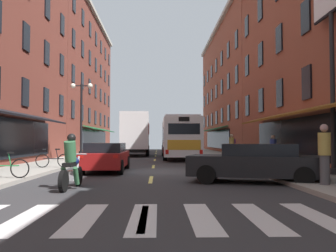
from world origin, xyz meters
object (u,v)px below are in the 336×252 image
(pedestrian_near, at_px, (232,145))
(pedestrian_mid, at_px, (324,153))
(bicycle_mid, at_px, (5,168))
(pedestrian_far, at_px, (273,149))
(transit_bus, at_px, (179,138))
(sedan_near, at_px, (255,162))
(motorcycle_rider, at_px, (71,165))
(bicycle_near, at_px, (53,160))
(box_truck, at_px, (136,134))
(billboard_sign, at_px, (331,19))
(sedan_far, at_px, (106,157))
(sedan_mid, at_px, (141,146))
(street_lamp_twin, at_px, (81,118))

(pedestrian_near, relative_size, pedestrian_mid, 0.98)
(bicycle_mid, relative_size, pedestrian_far, 1.07)
(transit_bus, distance_m, sedan_near, 16.85)
(motorcycle_rider, xyz_separation_m, bicycle_mid, (-2.74, 1.80, -0.21))
(motorcycle_rider, bearing_deg, bicycle_near, 110.34)
(transit_bus, relative_size, box_truck, 1.56)
(billboard_sign, xyz_separation_m, motorcycle_rider, (-9.39, -2.83, -5.50))
(sedan_near, distance_m, bicycle_mid, 8.70)
(billboard_sign, height_order, pedestrian_near, billboard_sign)
(sedan_far, height_order, pedestrian_far, pedestrian_far)
(transit_bus, distance_m, motorcycle_rider, 18.69)
(bicycle_mid, height_order, pedestrian_far, pedestrian_far)
(box_truck, height_order, motorcycle_rider, box_truck)
(billboard_sign, height_order, sedan_near, billboard_sign)
(billboard_sign, bearing_deg, sedan_mid, 106.53)
(sedan_far, distance_m, motorcycle_rider, 5.93)
(sedan_far, xyz_separation_m, pedestrian_far, (8.76, 2.84, 0.27))
(bicycle_near, height_order, pedestrian_near, pedestrian_near)
(bicycle_near, xyz_separation_m, bicycle_mid, (-0.28, -4.81, 0.00))
(billboard_sign, height_order, bicycle_near, billboard_sign)
(sedan_near, xyz_separation_m, street_lamp_twin, (-8.33, 10.92, 2.23))
(transit_bus, xyz_separation_m, sedan_far, (-4.07, -12.25, -0.98))
(transit_bus, xyz_separation_m, pedestrian_far, (4.69, -9.41, -0.71))
(bicycle_near, relative_size, pedestrian_far, 1.07)
(billboard_sign, height_order, pedestrian_mid, billboard_sign)
(billboard_sign, xyz_separation_m, sedan_far, (-9.20, 3.09, -5.52))
(transit_bus, bearing_deg, pedestrian_far, -63.50)
(sedan_near, bearing_deg, bicycle_mid, 177.64)
(sedan_near, xyz_separation_m, motorcycle_rider, (-5.96, -1.44, 0.02))
(bicycle_mid, distance_m, pedestrian_near, 16.93)
(transit_bus, distance_m, bicycle_near, 13.42)
(motorcycle_rider, height_order, pedestrian_mid, pedestrian_mid)
(sedan_mid, distance_m, motorcycle_rider, 32.97)
(bicycle_near, relative_size, bicycle_mid, 1.00)
(bicycle_mid, bearing_deg, sedan_far, 54.69)
(bicycle_mid, height_order, pedestrian_near, pedestrian_near)
(bicycle_mid, height_order, street_lamp_twin, street_lamp_twin)
(motorcycle_rider, xyz_separation_m, pedestrian_near, (7.92, 14.95, 0.37))
(street_lamp_twin, bearing_deg, pedestrian_near, 14.09)
(pedestrian_mid, distance_m, pedestrian_far, 9.19)
(sedan_mid, relative_size, bicycle_mid, 2.62)
(sedan_far, bearing_deg, billboard_sign, -18.57)
(motorcycle_rider, distance_m, pedestrian_near, 16.92)
(box_truck, bearing_deg, sedan_near, -75.47)
(billboard_sign, xyz_separation_m, bicycle_near, (-11.84, 3.78, -5.71))
(motorcycle_rider, relative_size, pedestrian_near, 1.17)
(box_truck, distance_m, bicycle_near, 16.24)
(motorcycle_rider, height_order, bicycle_near, motorcycle_rider)
(motorcycle_rider, xyz_separation_m, bicycle_near, (-2.45, 6.61, -0.21))
(billboard_sign, relative_size, pedestrian_far, 4.95)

